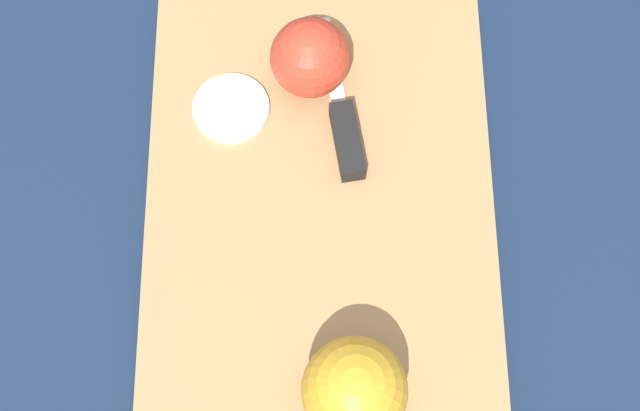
% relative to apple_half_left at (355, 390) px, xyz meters
% --- Properties ---
extents(ground_plane, '(4.00, 4.00, 0.00)m').
position_rel_apple_half_left_xyz_m(ground_plane, '(0.14, 0.04, -0.06)').
color(ground_plane, '#14233D').
extents(cutting_board, '(0.44, 0.34, 0.02)m').
position_rel_apple_half_left_xyz_m(cutting_board, '(0.14, 0.04, -0.05)').
color(cutting_board, '#A37A4C').
rests_on(cutting_board, ground_plane).
extents(apple_half_left, '(0.08, 0.08, 0.08)m').
position_rel_apple_half_left_xyz_m(apple_half_left, '(0.00, 0.00, 0.00)').
color(apple_half_left, gold).
rests_on(apple_half_left, cutting_board).
extents(apple_half_right, '(0.07, 0.07, 0.07)m').
position_rel_apple_half_left_xyz_m(apple_half_right, '(0.26, 0.07, -0.01)').
color(apple_half_right, red).
rests_on(apple_half_right, cutting_board).
extents(knife, '(0.15, 0.06, 0.02)m').
position_rel_apple_half_left_xyz_m(knife, '(0.21, 0.03, -0.03)').
color(knife, silver).
rests_on(knife, cutting_board).
extents(apple_slice, '(0.06, 0.06, 0.00)m').
position_rel_apple_half_left_xyz_m(apple_slice, '(0.22, 0.13, -0.04)').
color(apple_slice, '#EFE5C6').
rests_on(apple_slice, cutting_board).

